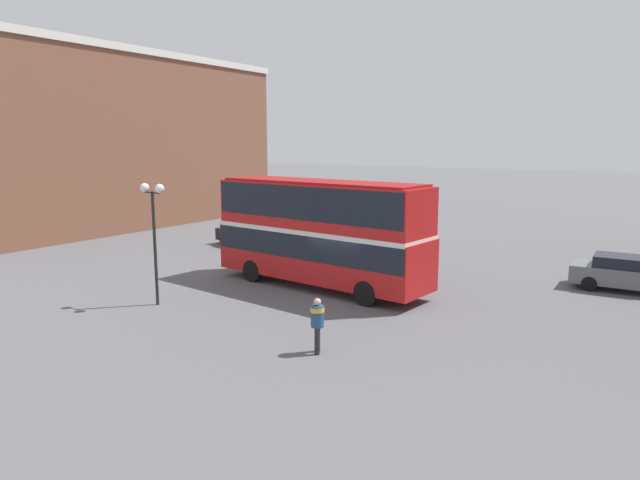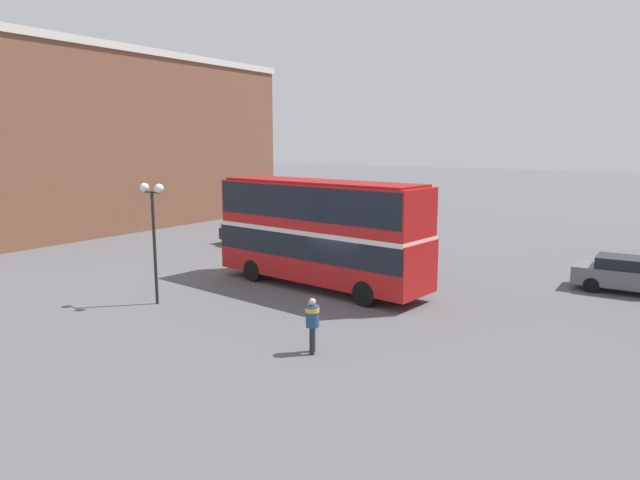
{
  "view_description": "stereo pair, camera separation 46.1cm",
  "coord_description": "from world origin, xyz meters",
  "px_view_note": "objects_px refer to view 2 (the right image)",
  "views": [
    {
      "loc": [
        11.66,
        -20.1,
        6.36
      ],
      "look_at": [
        -1.61,
        0.62,
        2.12
      ],
      "focal_mm": 32.0,
      "sensor_mm": 36.0,
      "label": 1
    },
    {
      "loc": [
        12.04,
        -19.85,
        6.36
      ],
      "look_at": [
        -1.61,
        0.62,
        2.12
      ],
      "focal_mm": 32.0,
      "sensor_mm": 36.0,
      "label": 2
    }
  ],
  "objects_px": {
    "pedestrian_foreground": "(312,320)",
    "parked_car_kerb_near": "(629,275)",
    "parked_car_kerb_far": "(250,234)",
    "double_decker_bus": "(320,227)",
    "street_lamp_twin_globe": "(153,213)"
  },
  "relations": [
    {
      "from": "double_decker_bus",
      "to": "street_lamp_twin_globe",
      "type": "bearing_deg",
      "value": -117.68
    },
    {
      "from": "parked_car_kerb_near",
      "to": "parked_car_kerb_far",
      "type": "xyz_separation_m",
      "value": [
        -20.71,
        -0.57,
        -0.02
      ]
    },
    {
      "from": "pedestrian_foreground",
      "to": "parked_car_kerb_far",
      "type": "relative_size",
      "value": 0.39
    },
    {
      "from": "pedestrian_foreground",
      "to": "street_lamp_twin_globe",
      "type": "distance_m",
      "value": 8.66
    },
    {
      "from": "pedestrian_foreground",
      "to": "double_decker_bus",
      "type": "bearing_deg",
      "value": -86.53
    },
    {
      "from": "pedestrian_foreground",
      "to": "parked_car_kerb_near",
      "type": "height_order",
      "value": "pedestrian_foreground"
    },
    {
      "from": "double_decker_bus",
      "to": "parked_car_kerb_far",
      "type": "distance_m",
      "value": 11.17
    },
    {
      "from": "street_lamp_twin_globe",
      "to": "parked_car_kerb_far",
      "type": "bearing_deg",
      "value": 114.09
    },
    {
      "from": "double_decker_bus",
      "to": "parked_car_kerb_near",
      "type": "relative_size",
      "value": 2.32
    },
    {
      "from": "pedestrian_foreground",
      "to": "parked_car_kerb_near",
      "type": "relative_size",
      "value": 0.38
    },
    {
      "from": "parked_car_kerb_near",
      "to": "street_lamp_twin_globe",
      "type": "bearing_deg",
      "value": -142.52
    },
    {
      "from": "parked_car_kerb_near",
      "to": "street_lamp_twin_globe",
      "type": "relative_size",
      "value": 0.94
    },
    {
      "from": "pedestrian_foreground",
      "to": "parked_car_kerb_near",
      "type": "distance_m",
      "value": 15.22
    },
    {
      "from": "double_decker_bus",
      "to": "parked_car_kerb_near",
      "type": "xyz_separation_m",
      "value": [
        11.5,
        6.58,
        -1.92
      ]
    },
    {
      "from": "parked_car_kerb_far",
      "to": "pedestrian_foreground",
      "type": "bearing_deg",
      "value": 149.61
    }
  ]
}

